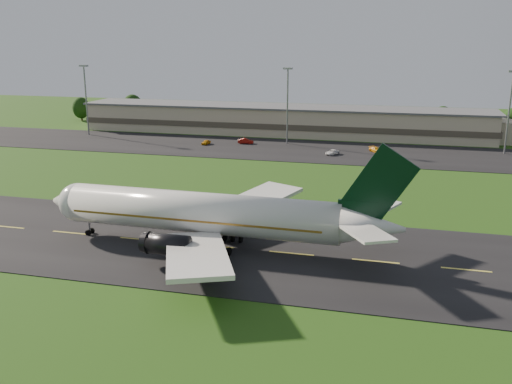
% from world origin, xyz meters
% --- Properties ---
extents(ground, '(360.00, 360.00, 0.00)m').
position_xyz_m(ground, '(0.00, 0.00, 0.00)').
color(ground, '#244711').
rests_on(ground, ground).
extents(taxiway, '(220.00, 30.00, 0.10)m').
position_xyz_m(taxiway, '(0.00, 0.00, 0.05)').
color(taxiway, black).
rests_on(taxiway, ground).
extents(apron, '(260.00, 30.00, 0.10)m').
position_xyz_m(apron, '(0.00, 72.00, 0.05)').
color(apron, black).
rests_on(apron, ground).
extents(airliner, '(51.26, 42.18, 15.57)m').
position_xyz_m(airliner, '(10.30, -0.01, 4.66)').
color(airliner, white).
rests_on(airliner, ground).
extents(terminal, '(145.00, 16.00, 8.40)m').
position_xyz_m(terminal, '(6.40, 96.18, 3.99)').
color(terminal, tan).
rests_on(terminal, ground).
extents(light_mast_west, '(2.40, 1.20, 20.35)m').
position_xyz_m(light_mast_west, '(-55.00, 80.00, 12.74)').
color(light_mast_west, gray).
rests_on(light_mast_west, ground).
extents(light_mast_centre, '(2.40, 1.20, 20.35)m').
position_xyz_m(light_mast_centre, '(5.00, 80.00, 12.74)').
color(light_mast_centre, gray).
rests_on(light_mast_centre, ground).
extents(light_mast_east, '(2.40, 1.20, 20.35)m').
position_xyz_m(light_mast_east, '(60.00, 80.00, 12.74)').
color(light_mast_east, gray).
rests_on(light_mast_east, ground).
extents(tree_line, '(191.78, 9.77, 10.27)m').
position_xyz_m(tree_line, '(33.86, 105.95, 4.82)').
color(tree_line, black).
rests_on(tree_line, ground).
extents(service_vehicle_a, '(1.90, 3.66, 1.19)m').
position_xyz_m(service_vehicle_a, '(-15.86, 73.38, 0.69)').
color(service_vehicle_a, orange).
rests_on(service_vehicle_a, apron).
extents(service_vehicle_b, '(4.38, 2.05, 1.39)m').
position_xyz_m(service_vehicle_b, '(-5.85, 77.27, 0.79)').
color(service_vehicle_b, maroon).
rests_on(service_vehicle_b, apron).
extents(service_vehicle_c, '(3.48, 4.61, 1.16)m').
position_xyz_m(service_vehicle_c, '(18.80, 68.13, 0.68)').
color(service_vehicle_c, white).
rests_on(service_vehicle_c, apron).
extents(service_vehicle_d, '(4.07, 4.64, 1.29)m').
position_xyz_m(service_vehicle_d, '(29.06, 73.80, 0.74)').
color(service_vehicle_d, orange).
rests_on(service_vehicle_d, apron).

